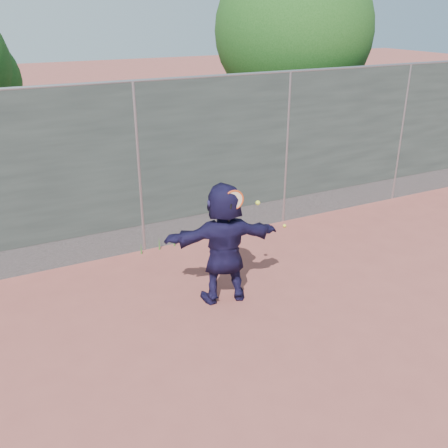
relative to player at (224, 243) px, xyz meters
name	(u,v)px	position (x,y,z in m)	size (l,w,h in m)	color
ground	(232,360)	(-0.57, -1.37, -0.92)	(80.00, 80.00, 0.00)	#9E4C42
player	(224,243)	(0.00, 0.00, 0.00)	(1.71, 0.54, 1.84)	#19153A
ball_ground	(284,226)	(2.29, 1.84, -0.89)	(0.07, 0.07, 0.07)	#DAEC34
fence	(139,167)	(-0.57, 2.13, 0.66)	(20.00, 0.06, 3.03)	#38423D
swing_action	(236,202)	(0.09, -0.19, 0.70)	(0.62, 0.18, 0.51)	#D24013
tree_right	(298,35)	(4.12, 4.38, 2.57)	(3.78, 3.60, 5.39)	#382314
weed_clump	(161,242)	(-0.27, 2.02, -0.79)	(0.68, 0.07, 0.30)	#387226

